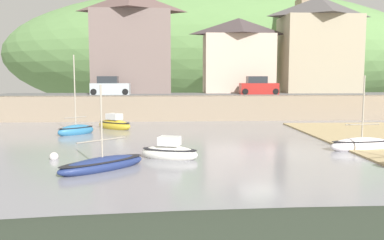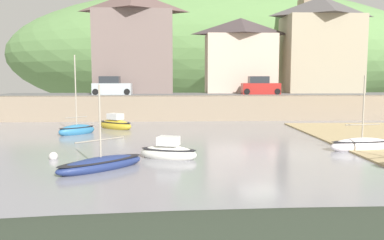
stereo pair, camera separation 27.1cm
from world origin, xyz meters
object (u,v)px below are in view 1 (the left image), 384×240
at_px(sailboat_far_left, 114,124).
at_px(sailboat_white_hull, 362,145).
at_px(church_with_spire, 308,27).
at_px(parked_car_near_slipway, 110,87).
at_px(mooring_buoy, 54,157).
at_px(waterfront_building_right, 318,44).
at_px(sailboat_nearest_shore, 76,130).
at_px(sailboat_blue_trim, 102,164).
at_px(waterfront_building_centre, 238,55).
at_px(parked_car_by_wall, 258,87).
at_px(waterfront_building_left, 132,42).
at_px(motorboat_with_cabin, 169,152).

bearing_deg(sailboat_far_left, sailboat_white_hull, 5.21).
xyz_separation_m(church_with_spire, parked_car_near_slipway, (-24.33, -8.50, -7.44)).
bearing_deg(mooring_buoy, sailboat_white_hull, 5.45).
distance_m(sailboat_far_left, sailboat_white_hull, 19.18).
distance_m(church_with_spire, parked_car_near_slipway, 26.83).
bearing_deg(waterfront_building_right, sailboat_nearest_shore, -144.64).
distance_m(waterfront_building_right, church_with_spire, 4.71).
bearing_deg(sailboat_nearest_shore, sailboat_blue_trim, -113.86).
bearing_deg(waterfront_building_centre, church_with_spire, 22.32).
relative_size(church_with_spire, parked_car_by_wall, 3.90).
relative_size(sailboat_nearest_shore, sailboat_far_left, 1.76).
xyz_separation_m(sailboat_far_left, parked_car_by_wall, (14.31, 10.03, 2.83)).
bearing_deg(parked_car_near_slipway, waterfront_building_left, 65.91).
distance_m(waterfront_building_left, sailboat_far_left, 16.57).
xyz_separation_m(motorboat_with_cabin, parked_car_by_wall, (9.74, 22.60, 2.86)).
bearing_deg(waterfront_building_right, waterfront_building_centre, 180.00).
relative_size(waterfront_building_left, sailboat_far_left, 3.37).
xyz_separation_m(sailboat_nearest_shore, sailboat_far_left, (2.43, 3.17, 0.04)).
bearing_deg(sailboat_white_hull, church_with_spire, 70.48).
xyz_separation_m(sailboat_blue_trim, parked_car_near_slipway, (-3.20, 24.96, 2.95)).
height_order(church_with_spire, sailboat_blue_trim, church_with_spire).
distance_m(waterfront_building_centre, waterfront_building_right, 9.75).
distance_m(waterfront_building_right, mooring_buoy, 36.95).
relative_size(waterfront_building_right, mooring_buoy, 24.48).
xyz_separation_m(waterfront_building_right, parked_car_by_wall, (-8.20, -4.50, -4.95)).
bearing_deg(motorboat_with_cabin, mooring_buoy, -161.71).
bearing_deg(parked_car_by_wall, motorboat_with_cabin, -112.73).
xyz_separation_m(sailboat_nearest_shore, mooring_buoy, (0.95, -9.24, -0.19)).
xyz_separation_m(sailboat_white_hull, mooring_buoy, (-17.37, -1.66, -0.18)).
bearing_deg(waterfront_building_left, waterfront_building_right, 0.00).
height_order(sailboat_nearest_shore, sailboat_white_hull, sailboat_nearest_shore).
xyz_separation_m(church_with_spire, parked_car_by_wall, (-8.28, -8.50, -7.44)).
distance_m(sailboat_white_hull, mooring_buoy, 17.45).
relative_size(waterfront_building_right, parked_car_near_slipway, 2.76).
bearing_deg(parked_car_by_wall, church_with_spire, 46.34).
relative_size(waterfront_building_centre, sailboat_white_hull, 1.91).
xyz_separation_m(sailboat_nearest_shore, parked_car_by_wall, (16.74, 13.20, 2.87)).
bearing_deg(church_with_spire, waterfront_building_right, -91.16).
xyz_separation_m(sailboat_nearest_shore, sailboat_white_hull, (18.32, -7.59, -0.01)).
bearing_deg(waterfront_building_left, parked_car_by_wall, -17.82).
bearing_deg(mooring_buoy, sailboat_far_left, 83.18).
relative_size(waterfront_building_right, sailboat_nearest_shore, 1.86).
xyz_separation_m(sailboat_far_left, mooring_buoy, (-1.48, -12.41, -0.23)).
bearing_deg(church_with_spire, waterfront_building_centre, -157.68).
distance_m(sailboat_blue_trim, sailboat_far_left, 15.00).
relative_size(sailboat_blue_trim, sailboat_white_hull, 0.91).
height_order(sailboat_blue_trim, parked_car_by_wall, parked_car_by_wall).
bearing_deg(parked_car_by_wall, waterfront_building_right, 29.35).
bearing_deg(waterfront_building_centre, sailboat_white_hull, -83.13).
bearing_deg(sailboat_blue_trim, parked_car_by_wall, 21.26).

